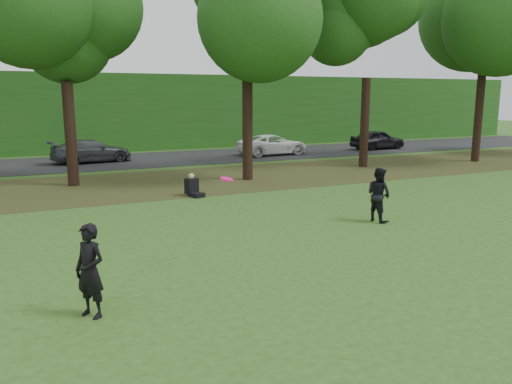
{
  "coord_description": "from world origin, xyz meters",
  "views": [
    {
      "loc": [
        -4.58,
        -7.28,
        3.58
      ],
      "look_at": [
        0.34,
        3.45,
        1.3
      ],
      "focal_mm": 35.0,
      "sensor_mm": 36.0,
      "label": 1
    }
  ],
  "objects_px": {
    "player_left": "(90,271)",
    "frisbee": "(227,179)",
    "player_right": "(379,195)",
    "seated_person": "(193,188)"
  },
  "relations": [
    {
      "from": "player_left",
      "to": "frisbee",
      "type": "relative_size",
      "value": 4.35
    },
    {
      "from": "player_left",
      "to": "player_right",
      "type": "height_order",
      "value": "same"
    },
    {
      "from": "player_left",
      "to": "frisbee",
      "type": "bearing_deg",
      "value": 76.5
    },
    {
      "from": "player_right",
      "to": "player_left",
      "type": "bearing_deg",
      "value": 100.96
    },
    {
      "from": "player_right",
      "to": "seated_person",
      "type": "distance_m",
      "value": 6.9
    },
    {
      "from": "player_left",
      "to": "player_right",
      "type": "distance_m",
      "value": 8.92
    },
    {
      "from": "seated_person",
      "to": "frisbee",
      "type": "bearing_deg",
      "value": -120.24
    },
    {
      "from": "player_right",
      "to": "seated_person",
      "type": "relative_size",
      "value": 1.89
    },
    {
      "from": "frisbee",
      "to": "seated_person",
      "type": "height_order",
      "value": "frisbee"
    },
    {
      "from": "player_left",
      "to": "frisbee",
      "type": "distance_m",
      "value": 3.38
    }
  ]
}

